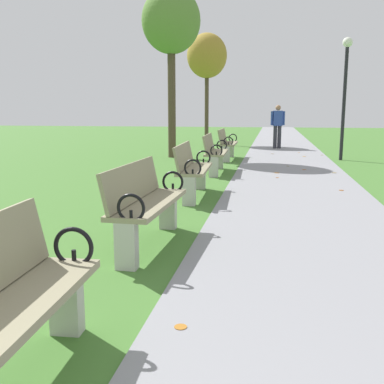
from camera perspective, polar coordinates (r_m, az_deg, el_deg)
paved_walkway at (r=16.90m, az=11.63°, el=5.28°), size 2.54×44.00×0.02m
park_bench_3 at (r=4.84m, az=-5.98°, el=-1.29°), size 0.52×1.61×0.90m
park_bench_4 at (r=7.61m, az=-0.00°, el=3.03°), size 0.54×1.62×0.90m
park_bench_5 at (r=10.56m, az=2.87°, el=5.09°), size 0.52×1.61×0.90m
park_bench_6 at (r=13.45m, az=4.46°, el=6.22°), size 0.48×1.60×0.90m
tree_1 at (r=14.23m, az=-2.67°, el=20.66°), size 1.75×1.75×5.03m
tree_2 at (r=19.65m, az=1.91°, el=16.85°), size 1.68×1.68×4.62m
pedestrian_walking at (r=17.34m, az=10.84°, el=8.47°), size 0.53×0.27×1.62m
lamp_post at (r=13.93m, az=18.93°, el=13.35°), size 0.28×0.28×3.48m
scattered_leaves at (r=9.38m, az=9.10°, el=1.41°), size 4.90×19.13×0.02m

